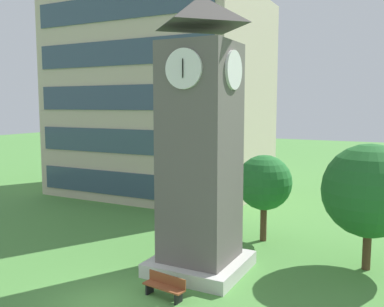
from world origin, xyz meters
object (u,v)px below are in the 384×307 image
object	(u,v)px
tree_by_building	(370,191)
tree_near_tower	(264,183)
clock_tower	(200,151)
park_bench	(165,286)

from	to	relation	value
tree_by_building	tree_near_tower	xyz separation A→B (m)	(-5.45, 1.80, -0.40)
tree_near_tower	clock_tower	bearing A→B (deg)	-102.87
park_bench	tree_by_building	xyz separation A→B (m)	(6.70, 6.68, 3.19)
tree_by_building	clock_tower	bearing A→B (deg)	-151.67
clock_tower	tree_near_tower	bearing A→B (deg)	77.13
park_bench	tree_by_building	bearing A→B (deg)	44.92
park_bench	tree_near_tower	world-z (taller)	tree_near_tower
tree_by_building	tree_near_tower	world-z (taller)	tree_by_building
park_bench	clock_tower	bearing A→B (deg)	89.63
park_bench	tree_by_building	distance (m)	9.99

